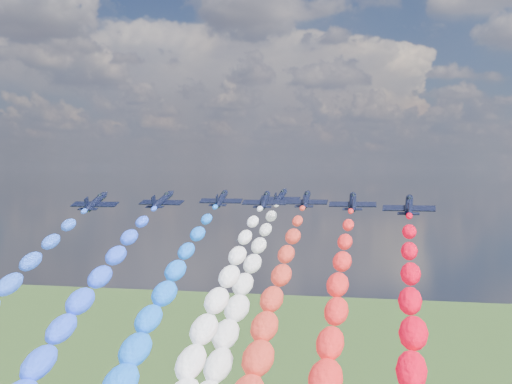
# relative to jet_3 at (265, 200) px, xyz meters

# --- Properties ---
(jet_0) EXTENTS (10.31, 13.75, 6.44)m
(jet_0) POSITION_rel_jet_3_xyz_m (-33.11, -15.20, 0.00)
(jet_0) COLOR black
(jet_1) EXTENTS (10.59, 13.94, 6.44)m
(jet_1) POSITION_rel_jet_3_xyz_m (-22.10, -4.89, 0.00)
(jet_1) COLOR black
(trail_1) EXTENTS (5.82, 94.00, 47.34)m
(trail_1) POSITION_rel_jet_3_xyz_m (-22.10, -54.29, -22.32)
(trail_1) COLOR #264EFF
(jet_2) EXTENTS (10.51, 13.89, 6.44)m
(jet_2) POSITION_rel_jet_3_xyz_m (-11.17, 4.57, 0.00)
(jet_2) COLOR black
(trail_2) EXTENTS (5.82, 94.00, 47.34)m
(trail_2) POSITION_rel_jet_3_xyz_m (-11.17, -44.82, -22.32)
(trail_2) COLOR blue
(jet_3) EXTENTS (10.61, 13.96, 6.44)m
(jet_3) POSITION_rel_jet_3_xyz_m (0.00, 0.00, 0.00)
(jet_3) COLOR black
(trail_3) EXTENTS (5.82, 94.00, 47.34)m
(trail_3) POSITION_rel_jet_3_xyz_m (-0.00, -49.40, -22.32)
(trail_3) COLOR white
(jet_4) EXTENTS (10.56, 13.92, 6.44)m
(jet_4) POSITION_rel_jet_3_xyz_m (0.49, 16.85, 0.00)
(jet_4) COLOR black
(trail_4) EXTENTS (5.82, 94.00, 47.34)m
(trail_4) POSITION_rel_jet_3_xyz_m (0.49, -32.55, -22.32)
(trail_4) COLOR silver
(jet_5) EXTENTS (10.30, 13.74, 6.44)m
(jet_5) POSITION_rel_jet_3_xyz_m (8.62, 3.60, 0.00)
(jet_5) COLOR black
(trail_5) EXTENTS (5.82, 94.00, 47.34)m
(trail_5) POSITION_rel_jet_3_xyz_m (8.62, -45.80, -22.32)
(trail_5) COLOR red
(jet_6) EXTENTS (10.49, 13.87, 6.44)m
(jet_6) POSITION_rel_jet_3_xyz_m (19.62, -4.29, 0.00)
(jet_6) COLOR black
(trail_6) EXTENTS (5.82, 94.00, 47.34)m
(trail_6) POSITION_rel_jet_3_xyz_m (19.62, -53.69, -22.32)
(trail_6) COLOR red
(jet_7) EXTENTS (10.13, 13.62, 6.44)m
(jet_7) POSITION_rel_jet_3_xyz_m (31.00, -15.95, 0.00)
(jet_7) COLOR black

